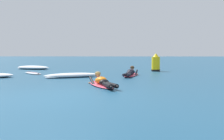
% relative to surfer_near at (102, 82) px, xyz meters
% --- Properties ---
extents(ground_plane, '(120.00, 120.00, 0.00)m').
position_rel_surfer_near_xyz_m(ground_plane, '(-0.99, 7.88, -0.14)').
color(ground_plane, navy).
extents(surfer_near, '(1.34, 2.41, 0.55)m').
position_rel_surfer_near_xyz_m(surfer_near, '(0.00, 0.00, 0.00)').
color(surfer_near, '#E54C66').
rests_on(surfer_near, ground).
extents(surfer_far, '(1.05, 2.57, 0.54)m').
position_rel_surfer_near_xyz_m(surfer_far, '(1.17, 3.97, -0.00)').
color(surfer_far, '#E54C66').
rests_on(surfer_far, ground).
extents(drifting_surfboard, '(1.62, 1.71, 0.16)m').
position_rel_surfer_near_xyz_m(drifting_surfboard, '(-4.29, 5.08, -0.10)').
color(drifting_surfboard, silver).
rests_on(drifting_surfboard, ground).
extents(whitewater_front, '(2.74, 1.82, 0.26)m').
position_rel_surfer_near_xyz_m(whitewater_front, '(-5.62, 8.86, -0.01)').
color(whitewater_front, white).
rests_on(whitewater_front, ground).
extents(whitewater_back, '(2.67, 1.63, 0.22)m').
position_rel_surfer_near_xyz_m(whitewater_back, '(-1.67, 3.04, -0.03)').
color(whitewater_back, white).
rests_on(whitewater_back, ground).
extents(channel_marker_buoy, '(0.55, 0.55, 1.16)m').
position_rel_surfer_near_xyz_m(channel_marker_buoy, '(2.90, 7.19, 0.34)').
color(channel_marker_buoy, yellow).
rests_on(channel_marker_buoy, ground).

